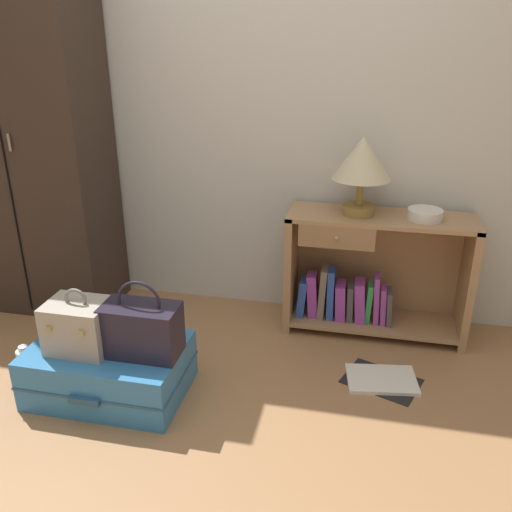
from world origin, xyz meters
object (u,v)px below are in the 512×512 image
(bookshelf, at_px, (368,276))
(bottle, at_px, (26,363))
(table_lamp, at_px, (362,162))
(suitcase_large, at_px, (110,369))
(handbag, at_px, (142,329))
(wardrobe, at_px, (28,134))
(open_book_on_floor, at_px, (382,380))
(train_case, at_px, (80,326))
(bowl, at_px, (425,214))

(bookshelf, height_order, bottle, bookshelf)
(table_lamp, height_order, suitcase_large, table_lamp)
(handbag, bearing_deg, suitcase_large, 175.70)
(wardrobe, relative_size, open_book_on_floor, 5.03)
(open_book_on_floor, bearing_deg, handbag, -161.01)
(bookshelf, distance_m, bottle, 1.82)
(handbag, bearing_deg, bookshelf, 42.46)
(train_case, distance_m, bottle, 0.46)
(suitcase_large, relative_size, open_book_on_floor, 1.71)
(bowl, bearing_deg, open_book_on_floor, -107.49)
(table_lamp, distance_m, bowl, 0.42)
(table_lamp, bearing_deg, train_case, -142.63)
(bookshelf, relative_size, bottle, 5.72)
(bowl, height_order, bottle, bowl)
(suitcase_large, height_order, bottle, suitcase_large)
(suitcase_large, bearing_deg, bowl, 30.91)
(wardrobe, xyz_separation_m, suitcase_large, (0.78, -0.79, -0.91))
(bottle, relative_size, open_book_on_floor, 0.42)
(table_lamp, relative_size, train_case, 1.35)
(wardrobe, bearing_deg, handbag, -39.84)
(bookshelf, height_order, bowl, bowl)
(bottle, bearing_deg, handbag, -3.25)
(wardrobe, relative_size, table_lamp, 5.11)
(table_lamp, height_order, open_book_on_floor, table_lamp)
(suitcase_large, bearing_deg, bottle, 177.18)
(wardrobe, distance_m, bowl, 2.20)
(open_book_on_floor, bearing_deg, bowl, 72.51)
(table_lamp, bearing_deg, bottle, -151.49)
(handbag, xyz_separation_m, open_book_on_floor, (1.06, 0.36, -0.36))
(table_lamp, bearing_deg, bookshelf, 8.49)
(bookshelf, relative_size, open_book_on_floor, 2.38)
(wardrobe, bearing_deg, bottle, -67.27)
(suitcase_large, bearing_deg, handbag, -4.30)
(suitcase_large, bearing_deg, train_case, -159.08)
(table_lamp, relative_size, open_book_on_floor, 0.99)
(bowl, xyz_separation_m, open_book_on_floor, (-0.15, -0.49, -0.69))
(table_lamp, bearing_deg, handbag, -135.43)
(wardrobe, height_order, suitcase_large, wardrobe)
(bowl, relative_size, handbag, 0.50)
(train_case, bearing_deg, bookshelf, 35.91)
(table_lamp, distance_m, suitcase_large, 1.59)
(bottle, bearing_deg, suitcase_large, -2.82)
(suitcase_large, relative_size, bottle, 4.13)
(table_lamp, bearing_deg, open_book_on_floor, -69.92)
(wardrobe, bearing_deg, bookshelf, 2.00)
(train_case, relative_size, bottle, 1.76)
(table_lamp, distance_m, handbag, 1.36)
(bowl, relative_size, open_book_on_floor, 0.43)
(wardrobe, xyz_separation_m, open_book_on_floor, (2.02, -0.44, -1.03))
(table_lamp, bearing_deg, wardrobe, -178.28)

